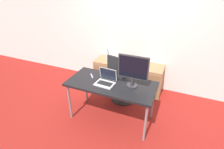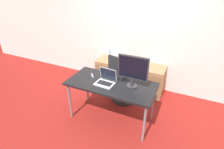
% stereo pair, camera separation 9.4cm
% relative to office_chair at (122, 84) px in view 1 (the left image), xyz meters
% --- Properties ---
extents(ground_plane, '(14.00, 14.00, 0.00)m').
position_rel_office_chair_xyz_m(ground_plane, '(0.01, -0.60, -0.41)').
color(ground_plane, maroon).
extents(wall_back, '(10.00, 0.05, 2.60)m').
position_rel_office_chair_xyz_m(wall_back, '(0.01, 0.82, 0.89)').
color(wall_back, silver).
rests_on(wall_back, ground_plane).
extents(desk, '(1.53, 0.72, 0.78)m').
position_rel_office_chair_xyz_m(desk, '(0.01, -0.60, 0.31)').
color(desk, black).
rests_on(desk, ground_plane).
extents(office_chair, '(0.58, 0.61, 1.09)m').
position_rel_office_chair_xyz_m(office_chair, '(0.00, 0.00, 0.00)').
color(office_chair, '#232326').
rests_on(office_chair, ground_plane).
extents(cabinet_left, '(0.56, 0.49, 0.66)m').
position_rel_office_chair_xyz_m(cabinet_left, '(-0.56, 0.54, -0.08)').
color(cabinet_left, '#99754C').
rests_on(cabinet_left, ground_plane).
extents(cabinet_right, '(0.56, 0.49, 0.66)m').
position_rel_office_chair_xyz_m(cabinet_right, '(0.48, 0.54, -0.08)').
color(cabinet_right, '#99754C').
rests_on(cabinet_right, ground_plane).
extents(water_bottle, '(0.07, 0.07, 0.26)m').
position_rel_office_chair_xyz_m(water_bottle, '(-0.56, 0.54, 0.37)').
color(water_bottle, silver).
rests_on(water_bottle, cabinet_left).
extents(laptop_center, '(0.33, 0.29, 0.25)m').
position_rel_office_chair_xyz_m(laptop_center, '(-0.07, -0.64, 0.42)').
color(laptop_center, silver).
rests_on(laptop_center, desk).
extents(monitor, '(0.50, 0.19, 0.55)m').
position_rel_office_chair_xyz_m(monitor, '(0.37, -0.55, 0.67)').
color(monitor, '#2D2D33').
rests_on(monitor, desk).
extents(coffee_cup_white, '(0.08, 0.08, 0.12)m').
position_rel_office_chair_xyz_m(coffee_cup_white, '(-0.07, -0.40, 0.43)').
color(coffee_cup_white, white).
rests_on(coffee_cup_white, desk).
extents(scissors, '(0.13, 0.15, 0.01)m').
position_rel_office_chair_xyz_m(scissors, '(-0.43, -0.50, 0.37)').
color(scissors, '#B2B2B7').
rests_on(scissors, desk).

